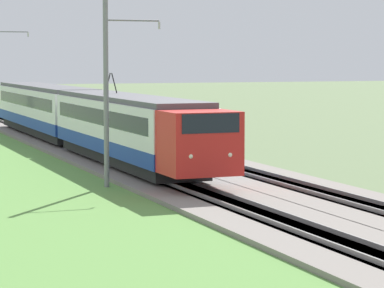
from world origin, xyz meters
name	(u,v)px	position (x,y,z in m)	size (l,w,h in m)	color
ballast_main	(81,151)	(50.00, 0.00, 0.15)	(240.00, 4.40, 0.30)	gray
ballast_adjacent	(150,148)	(50.00, -4.35, 0.15)	(240.00, 4.40, 0.30)	gray
track_main	(81,150)	(50.00, 0.00, 0.16)	(240.00, 1.57, 0.45)	#4C4238
track_adjacent	(150,148)	(50.00, -4.35, 0.16)	(240.00, 1.57, 0.45)	#4C4238
passenger_train	(80,115)	(50.08, 0.00, 2.27)	(40.21, 3.02, 4.87)	red
catenary_mast_mid	(107,92)	(34.69, 2.69, 4.20)	(0.22, 2.56, 8.13)	slate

